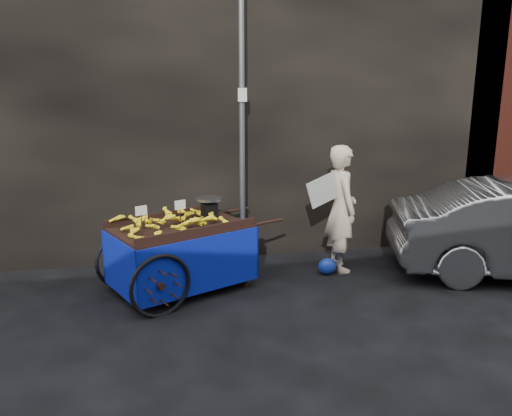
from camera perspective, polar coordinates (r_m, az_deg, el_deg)
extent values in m
plane|color=black|center=(6.10, -2.19, -10.53)|extent=(80.00, 80.00, 0.00)
cube|color=black|center=(8.10, -12.63, 13.30)|extent=(11.00, 2.00, 5.00)
cylinder|color=slate|center=(6.92, -1.61, 9.49)|extent=(0.08, 0.08, 4.00)
cube|color=white|center=(6.85, -1.56, 12.80)|extent=(0.12, 0.02, 0.18)
cube|color=black|center=(6.23, -8.62, -2.33)|extent=(1.87, 1.57, 0.06)
cube|color=black|center=(6.62, -10.54, -0.85)|extent=(1.46, 0.71, 0.10)
cube|color=black|center=(5.82, -6.49, -2.69)|extent=(1.46, 0.71, 0.10)
cube|color=black|center=(6.37, -1.23, -5.58)|extent=(0.07, 0.07, 0.80)
cube|color=black|center=(7.01, -4.99, -3.85)|extent=(0.07, 0.07, 0.80)
cylinder|color=black|center=(6.45, 1.29, -1.64)|extent=(0.47, 0.25, 0.04)
cylinder|color=black|center=(7.08, -2.64, -0.29)|extent=(0.47, 0.25, 0.04)
torus|color=black|center=(5.69, -10.84, -8.75)|extent=(0.70, 0.36, 0.75)
torus|color=black|center=(6.62, -14.90, -5.75)|extent=(0.70, 0.36, 0.75)
cylinder|color=black|center=(6.15, -13.03, -7.14)|extent=(0.51, 1.03, 0.05)
cube|color=#082296|center=(5.91, -6.19, -6.59)|extent=(1.49, 0.70, 0.68)
cube|color=#082296|center=(6.77, -10.54, -4.14)|extent=(1.49, 0.70, 0.68)
cube|color=#082296|center=(6.03, -15.35, -6.61)|extent=(0.45, 0.95, 0.68)
cube|color=#082296|center=(6.72, -2.42, -4.03)|extent=(0.45, 0.95, 0.68)
cube|color=black|center=(6.45, -5.36, -0.16)|extent=(0.22, 0.20, 0.16)
cylinder|color=silver|center=(6.41, -5.39, 1.05)|extent=(0.45, 0.45, 0.03)
cube|color=white|center=(5.83, -12.99, -0.29)|extent=(0.13, 0.07, 0.11)
cube|color=white|center=(6.04, -8.66, 0.37)|extent=(0.13, 0.07, 0.11)
imported|color=beige|center=(6.95, 9.69, -0.07)|extent=(0.44, 0.65, 1.75)
cube|color=#B3B3AC|center=(6.68, 7.85, 2.12)|extent=(0.57, 0.17, 0.50)
ellipsoid|color=#1734B2|center=(6.94, 8.14, -6.61)|extent=(0.25, 0.20, 0.23)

